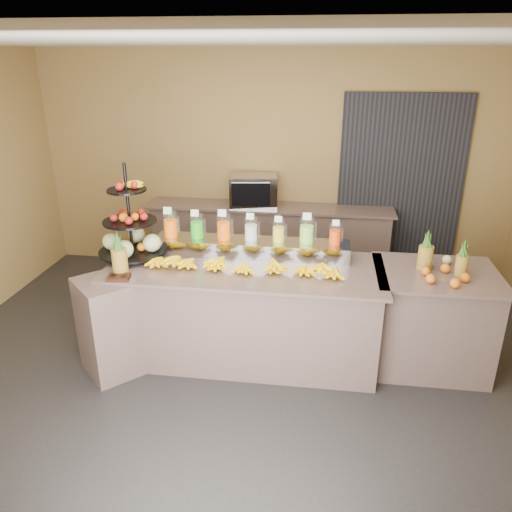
% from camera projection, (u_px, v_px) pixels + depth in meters
% --- Properties ---
extents(ground, '(6.00, 6.00, 0.00)m').
position_uv_depth(ground, '(241.00, 372.00, 4.59)').
color(ground, black).
rests_on(ground, ground).
extents(room_envelope, '(6.04, 5.02, 2.82)m').
position_uv_depth(room_envelope, '(273.00, 152.00, 4.58)').
color(room_envelope, olive).
rests_on(room_envelope, ground).
extents(buffet_counter, '(2.75, 1.25, 0.93)m').
position_uv_depth(buffet_counter, '(233.00, 313.00, 4.66)').
color(buffet_counter, gray).
rests_on(buffet_counter, ground).
extents(right_counter, '(1.08, 0.88, 0.93)m').
position_uv_depth(right_counter, '(431.00, 319.00, 4.56)').
color(right_counter, gray).
rests_on(right_counter, ground).
extents(back_ledge, '(3.10, 0.55, 0.93)m').
position_uv_depth(back_ledge, '(269.00, 240.00, 6.47)').
color(back_ledge, gray).
rests_on(back_ledge, ground).
extents(pitcher_tray, '(1.85, 0.30, 0.15)m').
position_uv_depth(pitcher_tray, '(251.00, 248.00, 4.74)').
color(pitcher_tray, gray).
rests_on(pitcher_tray, buffet_counter).
extents(juice_pitcher_orange_a, '(0.13, 0.14, 0.32)m').
position_uv_depth(juice_pitcher_orange_a, '(170.00, 226.00, 4.77)').
color(juice_pitcher_orange_a, silver).
rests_on(juice_pitcher_orange_a, pitcher_tray).
extents(juice_pitcher_green, '(0.13, 0.13, 0.31)m').
position_uv_depth(juice_pitcher_green, '(197.00, 227.00, 4.74)').
color(juice_pitcher_green, silver).
rests_on(juice_pitcher_green, pitcher_tray).
extents(juice_pitcher_orange_b, '(0.13, 0.14, 0.32)m').
position_uv_depth(juice_pitcher_orange_b, '(224.00, 228.00, 4.70)').
color(juice_pitcher_orange_b, silver).
rests_on(juice_pitcher_orange_b, pitcher_tray).
extents(juice_pitcher_milk, '(0.12, 0.13, 0.30)m').
position_uv_depth(juice_pitcher_milk, '(251.00, 230.00, 4.67)').
color(juice_pitcher_milk, silver).
rests_on(juice_pitcher_milk, pitcher_tray).
extents(juice_pitcher_lemon, '(0.11, 0.12, 0.28)m').
position_uv_depth(juice_pitcher_lemon, '(279.00, 232.00, 4.64)').
color(juice_pitcher_lemon, silver).
rests_on(juice_pitcher_lemon, pitcher_tray).
extents(juice_pitcher_lime, '(0.13, 0.14, 0.32)m').
position_uv_depth(juice_pitcher_lime, '(307.00, 232.00, 4.60)').
color(juice_pitcher_lime, silver).
rests_on(juice_pitcher_lime, pitcher_tray).
extents(juice_pitcher_orange_c, '(0.11, 0.11, 0.26)m').
position_uv_depth(juice_pitcher_orange_c, '(335.00, 235.00, 4.58)').
color(juice_pitcher_orange_c, silver).
rests_on(juice_pitcher_orange_c, pitcher_tray).
extents(banana_heap, '(1.85, 0.17, 0.15)m').
position_uv_depth(banana_heap, '(246.00, 263.00, 4.41)').
color(banana_heap, '#EDB50B').
rests_on(banana_heap, buffet_counter).
extents(fruit_stand, '(0.71, 0.71, 0.89)m').
position_uv_depth(fruit_stand, '(135.00, 234.00, 4.66)').
color(fruit_stand, black).
rests_on(fruit_stand, buffet_counter).
extents(condiment_caddy, '(0.20, 0.16, 0.03)m').
position_uv_depth(condiment_caddy, '(119.00, 277.00, 4.26)').
color(condiment_caddy, black).
rests_on(condiment_caddy, buffet_counter).
extents(pineapple_left_a, '(0.13, 0.13, 0.39)m').
position_uv_depth(pineapple_left_a, '(120.00, 258.00, 4.31)').
color(pineapple_left_a, brown).
rests_on(pineapple_left_a, buffet_counter).
extents(pineapple_left_b, '(0.14, 0.14, 0.42)m').
position_uv_depth(pineapple_left_b, '(172.00, 231.00, 4.94)').
color(pineapple_left_b, brown).
rests_on(pineapple_left_b, buffet_counter).
extents(right_fruit_pile, '(0.40, 0.39, 0.21)m').
position_uv_depth(right_fruit_pile, '(443.00, 268.00, 4.30)').
color(right_fruit_pile, brown).
rests_on(right_fruit_pile, right_counter).
extents(oven_warmer, '(0.64, 0.49, 0.39)m').
position_uv_depth(oven_warmer, '(253.00, 190.00, 6.25)').
color(oven_warmer, gray).
rests_on(oven_warmer, back_ledge).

